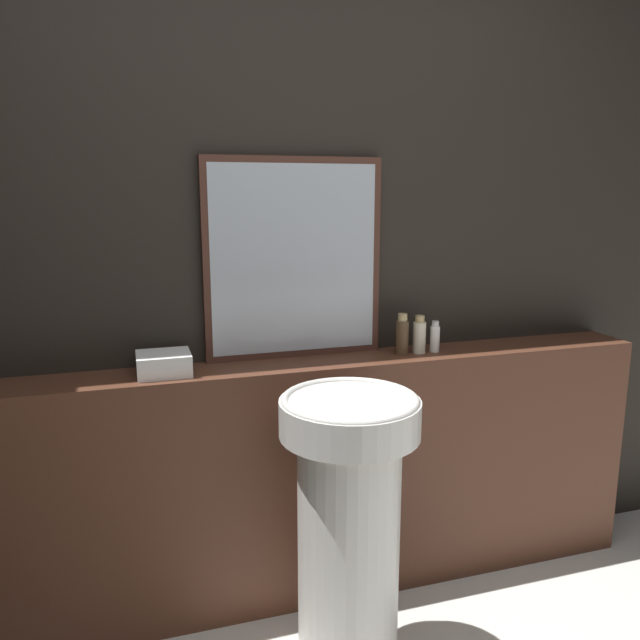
{
  "coord_description": "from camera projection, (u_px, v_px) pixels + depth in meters",
  "views": [
    {
      "loc": [
        -0.62,
        -0.67,
        1.55
      ],
      "look_at": [
        0.01,
        1.34,
        1.12
      ],
      "focal_mm": 35.0,
      "sensor_mm": 36.0,
      "label": 1
    }
  ],
  "objects": [
    {
      "name": "mirror",
      "position": [
        294.0,
        259.0,
        2.3
      ],
      "size": [
        0.67,
        0.03,
        0.74
      ],
      "color": "#47281E",
      "rests_on": "vanity_counter"
    },
    {
      "name": "pedestal_sink",
      "position": [
        349.0,
        523.0,
        1.98
      ],
      "size": [
        0.44,
        0.44,
        0.94
      ],
      "color": "silver",
      "rests_on": "ground_plane"
    },
    {
      "name": "towel_stack",
      "position": [
        164.0,
        364.0,
        2.13
      ],
      "size": [
        0.18,
        0.16,
        0.07
      ],
      "color": "white",
      "rests_on": "vanity_counter"
    },
    {
      "name": "conditioner_bottle",
      "position": [
        419.0,
        336.0,
        2.41
      ],
      "size": [
        0.05,
        0.05,
        0.15
      ],
      "color": "beige",
      "rests_on": "vanity_counter"
    },
    {
      "name": "vanity_counter",
      "position": [
        308.0,
        480.0,
        2.39
      ],
      "size": [
        2.74,
        0.23,
        0.94
      ],
      "color": "#512D1E",
      "rests_on": "ground_plane"
    },
    {
      "name": "shampoo_bottle",
      "position": [
        402.0,
        336.0,
        2.39
      ],
      "size": [
        0.05,
        0.05,
        0.16
      ],
      "color": "#4C3823",
      "rests_on": "vanity_counter"
    },
    {
      "name": "wall_back",
      "position": [
        296.0,
        273.0,
        2.37
      ],
      "size": [
        8.0,
        0.06,
        2.5
      ],
      "color": "black",
      "rests_on": "ground_plane"
    },
    {
      "name": "lotion_bottle",
      "position": [
        435.0,
        337.0,
        2.43
      ],
      "size": [
        0.04,
        0.04,
        0.12
      ],
      "color": "white",
      "rests_on": "vanity_counter"
    }
  ]
}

